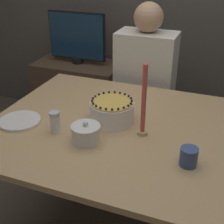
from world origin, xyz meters
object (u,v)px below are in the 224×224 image
object	(u,v)px
tv_monitor	(77,37)
person_man_blue_shirt	(144,103)
cake	(112,111)
candle	(143,107)
sugar_shaker	(55,122)
sugar_bowl	(86,133)

from	to	relation	value
tv_monitor	person_man_blue_shirt	bearing A→B (deg)	-29.13
cake	candle	distance (m)	0.21
candle	tv_monitor	bearing A→B (deg)	128.38
person_man_blue_shirt	cake	bearing A→B (deg)	91.45
cake	sugar_shaker	distance (m)	0.29
sugar_bowl	person_man_blue_shirt	world-z (taller)	person_man_blue_shirt
sugar_bowl	candle	xyz separation A→B (m)	(0.22, 0.15, 0.11)
sugar_shaker	tv_monitor	distance (m)	1.42
sugar_shaker	candle	world-z (taller)	candle
candle	cake	bearing A→B (deg)	159.34
sugar_shaker	person_man_blue_shirt	size ratio (longest dim) A/B	0.09
sugar_bowl	person_man_blue_shirt	xyz separation A→B (m)	(0.03, 0.92, -0.26)
sugar_bowl	person_man_blue_shirt	size ratio (longest dim) A/B	0.11
sugar_bowl	sugar_shaker	xyz separation A→B (m)	(-0.17, 0.02, 0.01)
candle	person_man_blue_shirt	distance (m)	0.87
candle	sugar_bowl	bearing A→B (deg)	-145.94
cake	sugar_bowl	distance (m)	0.22
sugar_bowl	tv_monitor	distance (m)	1.51
person_man_blue_shirt	tv_monitor	bearing A→B (deg)	-29.13
cake	person_man_blue_shirt	bearing A→B (deg)	91.45
candle	person_man_blue_shirt	xyz separation A→B (m)	(-0.20, 0.77, -0.37)
cake	tv_monitor	distance (m)	1.34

